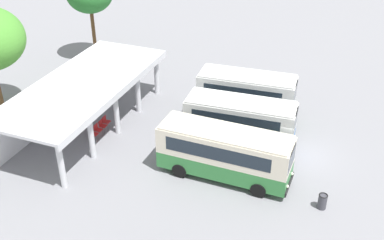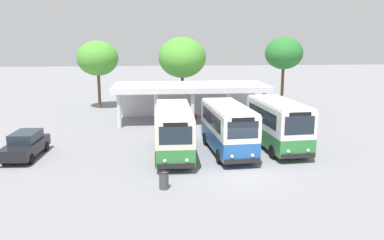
# 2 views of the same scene
# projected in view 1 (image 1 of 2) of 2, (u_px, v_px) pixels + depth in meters

# --- Properties ---
(ground_plane) EXTENTS (180.00, 180.00, 0.00)m
(ground_plane) POSITION_uv_depth(u_px,v_px,m) (299.00, 155.00, 29.84)
(ground_plane) COLOR gray
(city_bus_nearest_orange) EXTENTS (2.43, 7.84, 3.12)m
(city_bus_nearest_orange) POSITION_uv_depth(u_px,v_px,m) (225.00, 152.00, 27.12)
(city_bus_nearest_orange) COLOR black
(city_bus_nearest_orange) RESTS_ON ground
(city_bus_second_in_row) EXTENTS (2.71, 7.15, 3.21)m
(city_bus_second_in_row) POSITION_uv_depth(u_px,v_px,m) (240.00, 121.00, 30.00)
(city_bus_second_in_row) COLOR black
(city_bus_second_in_row) RESTS_ON ground
(city_bus_middle_cream) EXTENTS (2.80, 6.94, 3.33)m
(city_bus_middle_cream) POSITION_uv_depth(u_px,v_px,m) (246.00, 94.00, 33.01)
(city_bus_middle_cream) COLOR black
(city_bus_middle_cream) RESTS_ON ground
(terminal_canopy) EXTENTS (13.86, 5.78, 3.40)m
(terminal_canopy) POSITION_uv_depth(u_px,v_px,m) (77.00, 91.00, 31.75)
(terminal_canopy) COLOR silver
(terminal_canopy) RESTS_ON ground
(waiting_chair_end_by_column) EXTENTS (0.44, 0.44, 0.86)m
(waiting_chair_end_by_column) POSITION_uv_depth(u_px,v_px,m) (93.00, 133.00, 31.13)
(waiting_chair_end_by_column) COLOR slate
(waiting_chair_end_by_column) RESTS_ON ground
(waiting_chair_second_from_end) EXTENTS (0.44, 0.44, 0.86)m
(waiting_chair_second_from_end) POSITION_uv_depth(u_px,v_px,m) (98.00, 129.00, 31.58)
(waiting_chair_second_from_end) COLOR slate
(waiting_chair_second_from_end) RESTS_ON ground
(waiting_chair_middle_seat) EXTENTS (0.44, 0.44, 0.86)m
(waiting_chair_middle_seat) POSITION_uv_depth(u_px,v_px,m) (102.00, 125.00, 32.02)
(waiting_chair_middle_seat) COLOR slate
(waiting_chair_middle_seat) RESTS_ON ground
(waiting_chair_fourth_seat) EXTENTS (0.44, 0.44, 0.86)m
(waiting_chair_fourth_seat) POSITION_uv_depth(u_px,v_px,m) (106.00, 121.00, 32.48)
(waiting_chair_fourth_seat) COLOR slate
(waiting_chair_fourth_seat) RESTS_ON ground
(litter_bin_apron) EXTENTS (0.49, 0.49, 0.90)m
(litter_bin_apron) POSITION_uv_depth(u_px,v_px,m) (322.00, 201.00, 25.34)
(litter_bin_apron) COLOR #3F3F47
(litter_bin_apron) RESTS_ON ground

